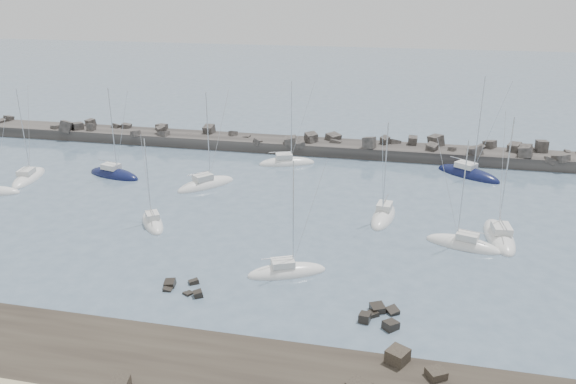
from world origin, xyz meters
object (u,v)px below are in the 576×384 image
(sailboat_6, at_px, (383,217))
(sailboat_13, at_px, (114,175))
(sailboat_4, at_px, (287,163))
(sailboat_8, at_px, (468,175))
(sailboat_9, at_px, (463,245))
(sailboat_3, at_px, (206,185))
(sailboat_1, at_px, (29,178))
(sailboat_5, at_px, (153,223))
(sailboat_10, at_px, (499,237))
(sailboat_7, at_px, (287,272))

(sailboat_6, bearing_deg, sailboat_13, 169.65)
(sailboat_6, bearing_deg, sailboat_4, 131.31)
(sailboat_8, relative_size, sailboat_9, 1.24)
(sailboat_6, distance_m, sailboat_13, 40.94)
(sailboat_3, distance_m, sailboat_4, 15.37)
(sailboat_6, xyz_separation_m, sailboat_8, (11.43, 18.98, -0.01))
(sailboat_1, bearing_deg, sailboat_3, 5.86)
(sailboat_1, relative_size, sailboat_8, 0.88)
(sailboat_3, xyz_separation_m, sailboat_5, (-1.64, -13.87, -0.01))
(sailboat_8, relative_size, sailboat_13, 1.12)
(sailboat_10, bearing_deg, sailboat_3, 166.59)
(sailboat_7, xyz_separation_m, sailboat_10, (21.74, 13.09, 0.02))
(sailboat_6, xyz_separation_m, sailboat_13, (-40.27, 7.35, -0.01))
(sailboat_10, relative_size, sailboat_13, 1.04)
(sailboat_5, relative_size, sailboat_7, 0.90)
(sailboat_7, distance_m, sailboat_13, 39.48)
(sailboat_6, bearing_deg, sailboat_7, -117.92)
(sailboat_8, distance_m, sailboat_9, 25.09)
(sailboat_5, bearing_deg, sailboat_1, 155.89)
(sailboat_1, distance_m, sailboat_10, 65.30)
(sailboat_13, bearing_deg, sailboat_3, -4.89)
(sailboat_1, relative_size, sailboat_13, 0.99)
(sailboat_9, relative_size, sailboat_10, 0.86)
(sailboat_9, bearing_deg, sailboat_13, 164.86)
(sailboat_3, height_order, sailboat_7, sailboat_3)
(sailboat_1, height_order, sailboat_9, sailboat_1)
(sailboat_3, height_order, sailboat_5, sailboat_3)
(sailboat_6, distance_m, sailboat_8, 22.16)
(sailboat_7, height_order, sailboat_8, sailboat_8)
(sailboat_4, bearing_deg, sailboat_10, -36.29)
(sailboat_3, distance_m, sailboat_13, 15.05)
(sailboat_8, distance_m, sailboat_10, 22.14)
(sailboat_1, distance_m, sailboat_7, 47.45)
(sailboat_1, height_order, sailboat_10, sailboat_10)
(sailboat_4, bearing_deg, sailboat_7, -77.46)
(sailboat_3, distance_m, sailboat_6, 25.99)
(sailboat_10, height_order, sailboat_13, sailboat_10)
(sailboat_7, xyz_separation_m, sailboat_9, (17.60, 10.19, 0.01))
(sailboat_3, relative_size, sailboat_10, 0.96)
(sailboat_6, distance_m, sailboat_9, 10.83)
(sailboat_13, bearing_deg, sailboat_1, -160.86)
(sailboat_4, relative_size, sailboat_5, 1.24)
(sailboat_8, height_order, sailboat_9, sailboat_8)
(sailboat_8, bearing_deg, sailboat_9, -95.52)
(sailboat_1, relative_size, sailboat_10, 0.95)
(sailboat_4, height_order, sailboat_5, sailboat_4)
(sailboat_13, bearing_deg, sailboat_10, -11.06)
(sailboat_13, bearing_deg, sailboat_6, -10.35)
(sailboat_7, height_order, sailboat_9, sailboat_9)
(sailboat_4, bearing_deg, sailboat_8, 0.90)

